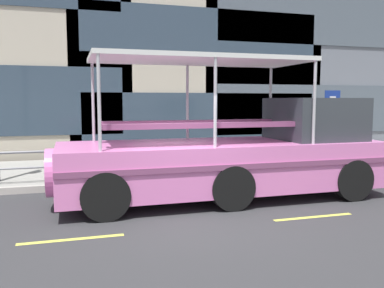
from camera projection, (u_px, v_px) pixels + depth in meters
ground_plane at (189, 214)px, 8.70m from camera, size 120.00×120.00×0.00m
sidewalk at (143, 168)px, 14.03m from camera, size 32.00×4.80×0.18m
curb_edge at (158, 182)px, 11.65m from camera, size 32.00×0.18×0.18m
lane_centreline at (203, 227)px, 7.77m from camera, size 25.80×0.12×0.01m
curb_guardrail at (208, 154)px, 12.36m from camera, size 12.11×0.09×0.89m
parking_sign at (331, 114)px, 14.16m from camera, size 0.60×0.12×2.56m
duck_tour_boat at (244, 154)px, 10.15m from camera, size 9.73×2.52×3.40m
pedestrian_near_bow at (272, 136)px, 13.96m from camera, size 0.23×0.49×1.69m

